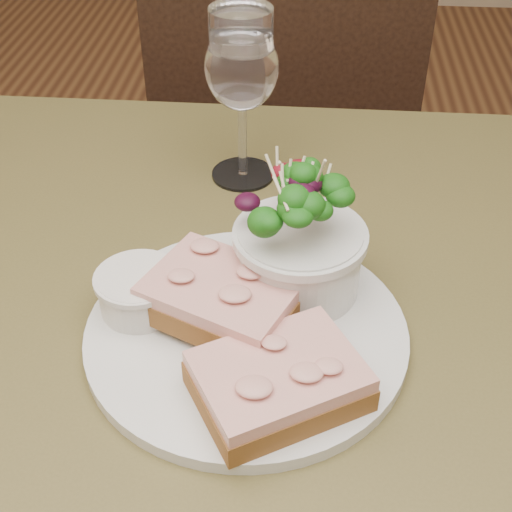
# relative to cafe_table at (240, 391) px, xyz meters

# --- Properties ---
(cafe_table) EXTENTS (0.80, 0.80, 0.75)m
(cafe_table) POSITION_rel_cafe_table_xyz_m (0.00, 0.00, 0.00)
(cafe_table) COLOR #4D4521
(cafe_table) RESTS_ON ground
(chair_far) EXTENTS (0.46, 0.46, 0.90)m
(chair_far) POSITION_rel_cafe_table_xyz_m (-0.00, 0.73, -0.36)
(chair_far) COLOR black
(chair_far) RESTS_ON ground
(dinner_plate) EXTENTS (0.27, 0.27, 0.01)m
(dinner_plate) POSITION_rel_cafe_table_xyz_m (0.01, -0.03, 0.11)
(dinner_plate) COLOR silver
(dinner_plate) RESTS_ON cafe_table
(sandwich_front) EXTENTS (0.15, 0.14, 0.03)m
(sandwich_front) POSITION_rel_cafe_table_xyz_m (0.04, -0.10, 0.13)
(sandwich_front) COLOR #543416
(sandwich_front) RESTS_ON dinner_plate
(sandwich_back) EXTENTS (0.15, 0.13, 0.03)m
(sandwich_back) POSITION_rel_cafe_table_xyz_m (-0.01, -0.02, 0.14)
(sandwich_back) COLOR #543416
(sandwich_back) RESTS_ON dinner_plate
(ramekin) EXTENTS (0.07, 0.07, 0.04)m
(ramekin) POSITION_rel_cafe_table_xyz_m (-0.08, -0.01, 0.13)
(ramekin) COLOR silver
(ramekin) RESTS_ON dinner_plate
(salad_bowl) EXTENTS (0.11, 0.11, 0.13)m
(salad_bowl) POSITION_rel_cafe_table_xyz_m (0.05, 0.03, 0.17)
(salad_bowl) COLOR silver
(salad_bowl) RESTS_ON dinner_plate
(garnish) EXTENTS (0.05, 0.04, 0.02)m
(garnish) POSITION_rel_cafe_table_xyz_m (-0.05, 0.04, 0.12)
(garnish) COLOR #103A0A
(garnish) RESTS_ON dinner_plate
(wine_glass) EXTENTS (0.08, 0.08, 0.18)m
(wine_glass) POSITION_rel_cafe_table_xyz_m (-0.02, 0.23, 0.22)
(wine_glass) COLOR white
(wine_glass) RESTS_ON cafe_table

